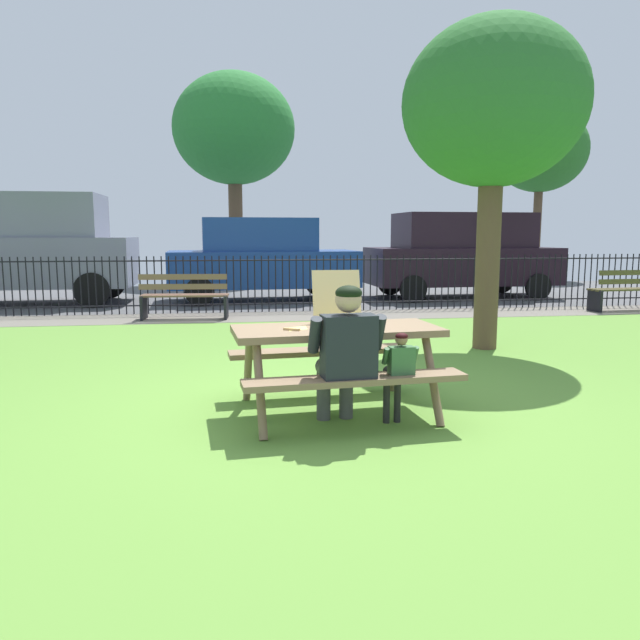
{
  "coord_description": "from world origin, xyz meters",
  "views": [
    {
      "loc": [
        -0.72,
        -5.4,
        1.59
      ],
      "look_at": [
        0.08,
        0.35,
        0.75
      ],
      "focal_mm": 33.82,
      "sensor_mm": 36.0,
      "label": 1
    }
  ],
  "objects_px": {
    "park_bench_center": "(185,297)",
    "park_bench_right": "(629,291)",
    "picnic_table_foreground": "(337,347)",
    "pizza_slice_on_table": "(297,328)",
    "parked_car_left": "(262,258)",
    "parked_car_center": "(462,253)",
    "parked_car_far_left": "(25,246)",
    "adult_at_table": "(345,351)",
    "far_tree_center": "(541,151)",
    "pizza_box_open": "(339,315)",
    "far_tree_midleft": "(234,130)",
    "child_at_table": "(398,369)",
    "tree_midground_left": "(494,106)"
  },
  "relations": [
    {
      "from": "picnic_table_foreground",
      "to": "park_bench_right",
      "type": "distance_m",
      "value": 9.48
    },
    {
      "from": "parked_car_far_left",
      "to": "far_tree_midleft",
      "type": "bearing_deg",
      "value": 52.67
    },
    {
      "from": "pizza_box_open",
      "to": "park_bench_right",
      "type": "relative_size",
      "value": 0.33
    },
    {
      "from": "adult_at_table",
      "to": "parked_car_center",
      "type": "height_order",
      "value": "parked_car_center"
    },
    {
      "from": "pizza_box_open",
      "to": "park_bench_right",
      "type": "distance_m",
      "value": 9.36
    },
    {
      "from": "tree_midground_left",
      "to": "far_tree_midleft",
      "type": "distance_m",
      "value": 13.21
    },
    {
      "from": "pizza_box_open",
      "to": "parked_car_far_left",
      "type": "xyz_separation_m",
      "value": [
        -5.6,
        9.07,
        0.44
      ]
    },
    {
      "from": "pizza_slice_on_table",
      "to": "tree_midground_left",
      "type": "height_order",
      "value": "tree_midground_left"
    },
    {
      "from": "child_at_table",
      "to": "picnic_table_foreground",
      "type": "bearing_deg",
      "value": 130.76
    },
    {
      "from": "picnic_table_foreground",
      "to": "pizza_box_open",
      "type": "bearing_deg",
      "value": 71.06
    },
    {
      "from": "far_tree_center",
      "to": "parked_car_left",
      "type": "bearing_deg",
      "value": -148.56
    },
    {
      "from": "pizza_slice_on_table",
      "to": "park_bench_center",
      "type": "height_order",
      "value": "park_bench_center"
    },
    {
      "from": "park_bench_center",
      "to": "parked_car_left",
      "type": "bearing_deg",
      "value": 62.3
    },
    {
      "from": "park_bench_center",
      "to": "parked_car_left",
      "type": "height_order",
      "value": "parked_car_left"
    },
    {
      "from": "picnic_table_foreground",
      "to": "parked_car_left",
      "type": "height_order",
      "value": "parked_car_left"
    },
    {
      "from": "adult_at_table",
      "to": "park_bench_center",
      "type": "bearing_deg",
      "value": 105.08
    },
    {
      "from": "pizza_box_open",
      "to": "child_at_table",
      "type": "distance_m",
      "value": 0.83
    },
    {
      "from": "far_tree_midleft",
      "to": "parked_car_left",
      "type": "bearing_deg",
      "value": -84.56
    },
    {
      "from": "picnic_table_foreground",
      "to": "park_bench_right",
      "type": "height_order",
      "value": "park_bench_right"
    },
    {
      "from": "pizza_slice_on_table",
      "to": "child_at_table",
      "type": "distance_m",
      "value": 0.95
    },
    {
      "from": "picnic_table_foreground",
      "to": "pizza_slice_on_table",
      "type": "distance_m",
      "value": 0.4
    },
    {
      "from": "pizza_box_open",
      "to": "picnic_table_foreground",
      "type": "bearing_deg",
      "value": -108.94
    },
    {
      "from": "child_at_table",
      "to": "parked_car_left",
      "type": "xyz_separation_m",
      "value": [
        -0.68,
        9.7,
        0.51
      ]
    },
    {
      "from": "parked_car_center",
      "to": "park_bench_center",
      "type": "bearing_deg",
      "value": -155.33
    },
    {
      "from": "tree_midground_left",
      "to": "picnic_table_foreground",
      "type": "bearing_deg",
      "value": -133.16
    },
    {
      "from": "picnic_table_foreground",
      "to": "far_tree_midleft",
      "type": "height_order",
      "value": "far_tree_midleft"
    },
    {
      "from": "parked_car_far_left",
      "to": "far_tree_midleft",
      "type": "height_order",
      "value": "far_tree_midleft"
    },
    {
      "from": "parked_car_center",
      "to": "parked_car_far_left",
      "type": "bearing_deg",
      "value": -180.0
    },
    {
      "from": "pizza_slice_on_table",
      "to": "parked_car_left",
      "type": "distance_m",
      "value": 9.25
    },
    {
      "from": "park_bench_center",
      "to": "park_bench_right",
      "type": "distance_m",
      "value": 8.98
    },
    {
      "from": "picnic_table_foreground",
      "to": "adult_at_table",
      "type": "relative_size",
      "value": 1.62
    },
    {
      "from": "parked_car_far_left",
      "to": "far_tree_center",
      "type": "distance_m",
      "value": 16.89
    },
    {
      "from": "parked_car_left",
      "to": "adult_at_table",
      "type": "bearing_deg",
      "value": -88.6
    },
    {
      "from": "park_bench_right",
      "to": "parked_car_left",
      "type": "distance_m",
      "value": 8.01
    },
    {
      "from": "parked_car_far_left",
      "to": "park_bench_right",
      "type": "bearing_deg",
      "value": -13.27
    },
    {
      "from": "tree_midground_left",
      "to": "far_tree_center",
      "type": "xyz_separation_m",
      "value": [
        7.29,
        12.66,
        1.21
      ]
    },
    {
      "from": "picnic_table_foreground",
      "to": "parked_car_far_left",
      "type": "height_order",
      "value": "parked_car_far_left"
    },
    {
      "from": "parked_car_left",
      "to": "parked_car_center",
      "type": "distance_m",
      "value": 4.95
    },
    {
      "from": "adult_at_table",
      "to": "parked_car_left",
      "type": "distance_m",
      "value": 9.72
    },
    {
      "from": "pizza_slice_on_table",
      "to": "adult_at_table",
      "type": "xyz_separation_m",
      "value": [
        0.34,
        -0.46,
        -0.12
      ]
    },
    {
      "from": "picnic_table_foreground",
      "to": "adult_at_table",
      "type": "distance_m",
      "value": 0.51
    },
    {
      "from": "park_bench_right",
      "to": "pizza_slice_on_table",
      "type": "bearing_deg",
      "value": -140.23
    },
    {
      "from": "child_at_table",
      "to": "parked_car_left",
      "type": "height_order",
      "value": "parked_car_left"
    },
    {
      "from": "picnic_table_foreground",
      "to": "park_bench_center",
      "type": "xyz_separation_m",
      "value": [
        -1.82,
        6.21,
        -0.18
      ]
    },
    {
      "from": "pizza_slice_on_table",
      "to": "park_bench_right",
      "type": "distance_m",
      "value": 9.78
    },
    {
      "from": "pizza_box_open",
      "to": "parked_car_center",
      "type": "xyz_separation_m",
      "value": [
        4.65,
        9.07,
        0.24
      ]
    },
    {
      "from": "tree_midground_left",
      "to": "parked_car_center",
      "type": "bearing_deg",
      "value": 71.7
    },
    {
      "from": "picnic_table_foreground",
      "to": "parked_car_far_left",
      "type": "xyz_separation_m",
      "value": [
        -5.55,
        9.21,
        0.71
      ]
    },
    {
      "from": "far_tree_center",
      "to": "park_bench_right",
      "type": "bearing_deg",
      "value": -106.37
    },
    {
      "from": "park_bench_center",
      "to": "far_tree_midleft",
      "type": "distance_m",
      "value": 10.27
    }
  ]
}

